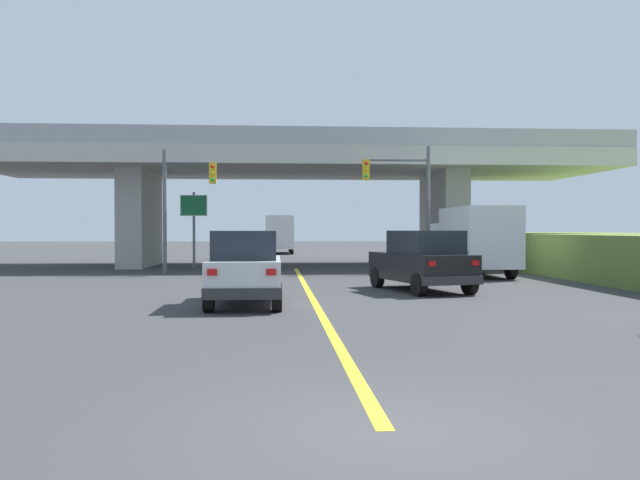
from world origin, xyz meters
name	(u,v)px	position (x,y,z in m)	size (l,w,h in m)	color
ground	(294,266)	(0.00, 31.45, 0.00)	(160.00, 160.00, 0.00)	#353538
overpass_bridge	(294,175)	(0.00, 31.45, 5.15)	(34.54, 10.67, 7.14)	#B7B5AD
lane_divider_stripe	(310,295)	(0.00, 14.15, 0.00)	(0.20, 28.31, 0.01)	yellow
suv_lead	(246,268)	(-1.91, 11.56, 1.01)	(1.94, 4.46, 2.02)	silver
suv_crossing	(422,261)	(3.79, 15.28, 1.01)	(3.01, 4.79, 2.02)	black
box_truck	(474,240)	(7.75, 22.56, 1.60)	(2.33, 6.87, 3.02)	silver
traffic_signal_nearside	(407,192)	(5.15, 24.69, 3.83)	(3.24, 0.36, 6.01)	#56595E
traffic_signal_farside	(181,195)	(-5.41, 24.62, 3.64)	(2.46, 0.36, 5.74)	#56595E
highway_sign	(194,213)	(-5.45, 29.65, 2.94)	(1.44, 0.17, 4.07)	slate
semi_truck_distant	(279,234)	(-0.68, 50.98, 1.68)	(2.33, 7.07, 3.22)	navy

